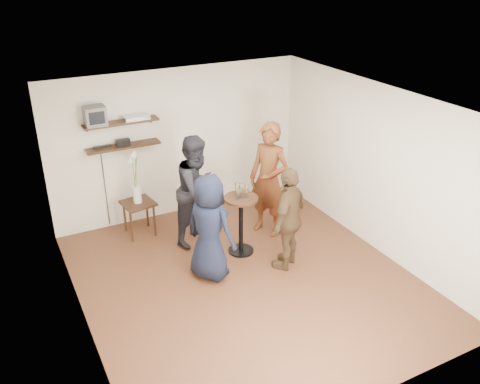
{
  "coord_description": "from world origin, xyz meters",
  "views": [
    {
      "loc": [
        -2.89,
        -5.36,
        4.3
      ],
      "look_at": [
        0.1,
        0.4,
        1.22
      ],
      "focal_mm": 38.0,
      "sensor_mm": 36.0,
      "label": 1
    }
  ],
  "objects_px": {
    "drinks_table": "(241,217)",
    "person_dark": "(198,190)",
    "dvd_deck": "(136,117)",
    "crt_monitor": "(95,116)",
    "radio": "(123,142)",
    "person_brown": "(289,219)",
    "person_navy": "(210,228)",
    "person_plaid": "(269,180)",
    "side_table": "(138,207)"
  },
  "relations": [
    {
      "from": "person_plaid",
      "to": "person_brown",
      "type": "relative_size",
      "value": 1.21
    },
    {
      "from": "radio",
      "to": "side_table",
      "type": "bearing_deg",
      "value": -81.61
    },
    {
      "from": "person_brown",
      "to": "person_plaid",
      "type": "bearing_deg",
      "value": -138.33
    },
    {
      "from": "person_dark",
      "to": "radio",
      "type": "bearing_deg",
      "value": 97.91
    },
    {
      "from": "radio",
      "to": "person_brown",
      "type": "height_order",
      "value": "person_brown"
    },
    {
      "from": "person_plaid",
      "to": "person_brown",
      "type": "height_order",
      "value": "person_plaid"
    },
    {
      "from": "person_plaid",
      "to": "person_navy",
      "type": "height_order",
      "value": "person_plaid"
    },
    {
      "from": "crt_monitor",
      "to": "person_plaid",
      "type": "relative_size",
      "value": 0.17
    },
    {
      "from": "side_table",
      "to": "drinks_table",
      "type": "height_order",
      "value": "drinks_table"
    },
    {
      "from": "side_table",
      "to": "person_navy",
      "type": "bearing_deg",
      "value": -71.87
    },
    {
      "from": "radio",
      "to": "person_brown",
      "type": "relative_size",
      "value": 0.14
    },
    {
      "from": "person_plaid",
      "to": "person_navy",
      "type": "relative_size",
      "value": 1.2
    },
    {
      "from": "dvd_deck",
      "to": "side_table",
      "type": "bearing_deg",
      "value": -119.22
    },
    {
      "from": "dvd_deck",
      "to": "radio",
      "type": "height_order",
      "value": "dvd_deck"
    },
    {
      "from": "person_plaid",
      "to": "person_brown",
      "type": "distance_m",
      "value": 1.06
    },
    {
      "from": "crt_monitor",
      "to": "person_navy",
      "type": "xyz_separation_m",
      "value": [
        0.99,
        -2.02,
        -1.22
      ]
    },
    {
      "from": "person_plaid",
      "to": "person_dark",
      "type": "relative_size",
      "value": 1.07
    },
    {
      "from": "dvd_deck",
      "to": "person_dark",
      "type": "relative_size",
      "value": 0.22
    },
    {
      "from": "crt_monitor",
      "to": "dvd_deck",
      "type": "distance_m",
      "value": 0.66
    },
    {
      "from": "radio",
      "to": "person_plaid",
      "type": "distance_m",
      "value": 2.43
    },
    {
      "from": "person_navy",
      "to": "person_brown",
      "type": "height_order",
      "value": "person_navy"
    },
    {
      "from": "dvd_deck",
      "to": "crt_monitor",
      "type": "bearing_deg",
      "value": 180.0
    },
    {
      "from": "side_table",
      "to": "person_navy",
      "type": "relative_size",
      "value": 0.37
    },
    {
      "from": "crt_monitor",
      "to": "person_navy",
      "type": "relative_size",
      "value": 0.2
    },
    {
      "from": "radio",
      "to": "person_dark",
      "type": "xyz_separation_m",
      "value": [
        0.86,
        -0.99,
        -0.62
      ]
    },
    {
      "from": "radio",
      "to": "person_plaid",
      "type": "bearing_deg",
      "value": -32.85
    },
    {
      "from": "dvd_deck",
      "to": "radio",
      "type": "relative_size",
      "value": 1.82
    },
    {
      "from": "dvd_deck",
      "to": "person_brown",
      "type": "bearing_deg",
      "value": -57.31
    },
    {
      "from": "person_plaid",
      "to": "person_navy",
      "type": "xyz_separation_m",
      "value": [
        -1.39,
        -0.74,
        -0.16
      ]
    },
    {
      "from": "drinks_table",
      "to": "person_dark",
      "type": "height_order",
      "value": "person_dark"
    },
    {
      "from": "person_brown",
      "to": "person_navy",
      "type": "bearing_deg",
      "value": -47.91
    },
    {
      "from": "person_navy",
      "to": "person_plaid",
      "type": "bearing_deg",
      "value": -90.42
    },
    {
      "from": "crt_monitor",
      "to": "person_brown",
      "type": "bearing_deg",
      "value": -47.27
    },
    {
      "from": "radio",
      "to": "person_dark",
      "type": "bearing_deg",
      "value": -48.99
    },
    {
      "from": "side_table",
      "to": "drinks_table",
      "type": "relative_size",
      "value": 0.61
    },
    {
      "from": "person_dark",
      "to": "drinks_table",
      "type": "bearing_deg",
      "value": -90.0
    },
    {
      "from": "person_navy",
      "to": "person_brown",
      "type": "relative_size",
      "value": 1.0
    },
    {
      "from": "person_plaid",
      "to": "drinks_table",
      "type": "bearing_deg",
      "value": -90.0
    },
    {
      "from": "person_dark",
      "to": "person_brown",
      "type": "bearing_deg",
      "value": -89.44
    },
    {
      "from": "drinks_table",
      "to": "person_plaid",
      "type": "relative_size",
      "value": 0.5
    },
    {
      "from": "drinks_table",
      "to": "side_table",
      "type": "bearing_deg",
      "value": 133.9
    },
    {
      "from": "crt_monitor",
      "to": "person_plaid",
      "type": "distance_m",
      "value": 2.91
    },
    {
      "from": "drinks_table",
      "to": "person_navy",
      "type": "height_order",
      "value": "person_navy"
    },
    {
      "from": "side_table",
      "to": "person_dark",
      "type": "relative_size",
      "value": 0.33
    },
    {
      "from": "side_table",
      "to": "person_brown",
      "type": "xyz_separation_m",
      "value": [
        1.68,
        -1.94,
        0.3
      ]
    },
    {
      "from": "crt_monitor",
      "to": "person_dark",
      "type": "xyz_separation_m",
      "value": [
        1.25,
        -0.99,
        -1.12
      ]
    },
    {
      "from": "side_table",
      "to": "person_brown",
      "type": "bearing_deg",
      "value": -49.06
    },
    {
      "from": "dvd_deck",
      "to": "drinks_table",
      "type": "xyz_separation_m",
      "value": [
        1.03,
        -1.65,
        -1.29
      ]
    },
    {
      "from": "side_table",
      "to": "person_dark",
      "type": "xyz_separation_m",
      "value": [
        0.81,
        -0.63,
        0.41
      ]
    },
    {
      "from": "side_table",
      "to": "person_brown",
      "type": "distance_m",
      "value": 2.58
    }
  ]
}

